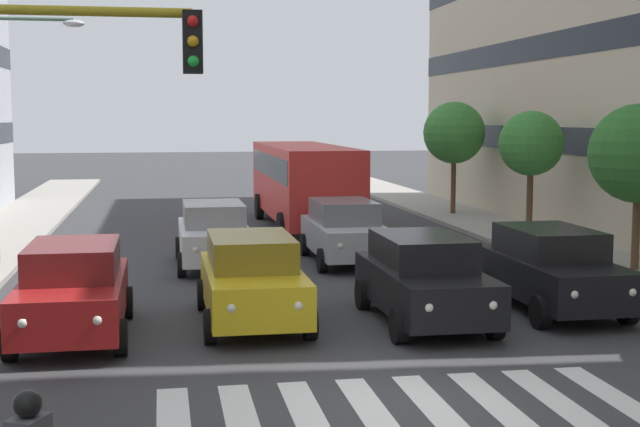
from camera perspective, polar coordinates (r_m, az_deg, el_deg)
ground_plane at (r=12.77m, az=5.23°, el=-12.24°), size 180.00×180.00×0.00m
crosswalk_markings at (r=12.77m, az=5.23°, el=-12.22°), size 6.75×2.80×0.01m
car_0 at (r=19.17m, az=14.63°, el=-3.43°), size 2.02×4.44×1.72m
car_1 at (r=17.56m, az=6.66°, el=-4.15°), size 2.02×4.44×1.72m
car_2 at (r=17.46m, az=-4.40°, el=-4.19°), size 2.02×4.44×1.72m
car_3 at (r=16.94m, az=-15.54°, el=-4.72°), size 2.02×4.44×1.72m
car_row2_0 at (r=24.61m, az=1.60°, el=-1.12°), size 2.02×4.44×1.72m
car_row2_1 at (r=24.11m, az=-6.82°, el=-1.32°), size 2.02×4.44×1.72m
bus_behind_traffic at (r=32.05m, az=-1.11°, el=2.35°), size 2.78×10.50×3.00m
street_lamp_right at (r=25.01m, az=-19.41°, el=6.22°), size 2.53×0.28×6.59m
street_tree_1 at (r=23.85m, az=19.78°, el=3.62°), size 2.52×2.52×4.22m
street_tree_2 at (r=29.03m, az=13.39°, el=4.36°), size 2.06×2.06×4.07m
street_tree_3 at (r=36.09m, az=8.61°, el=5.13°), size 2.48×2.48×4.47m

